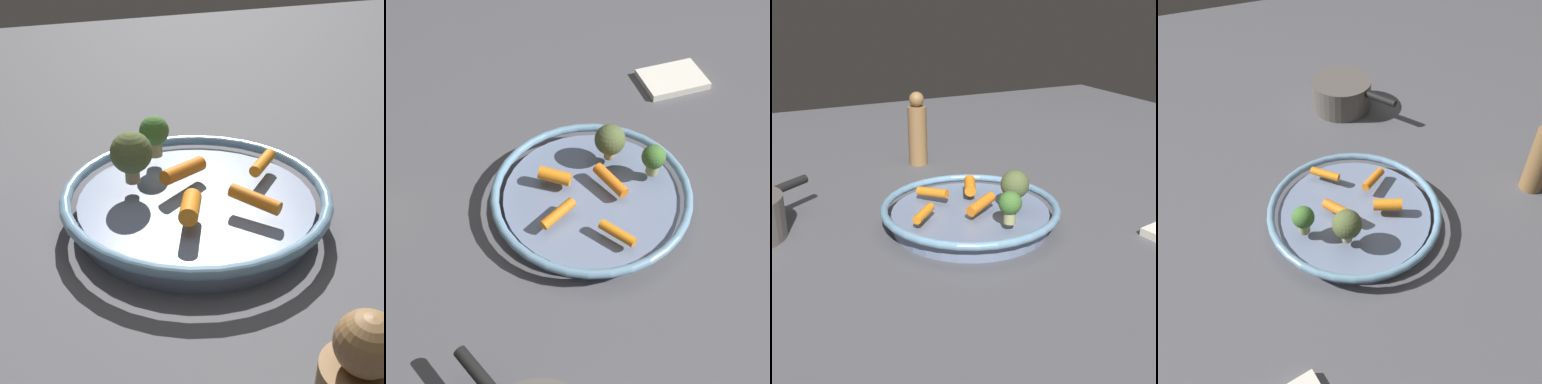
# 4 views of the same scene
# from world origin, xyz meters

# --- Properties ---
(ground_plane) EXTENTS (2.16, 2.16, 0.00)m
(ground_plane) POSITION_xyz_m (0.00, 0.00, 0.00)
(ground_plane) COLOR #4C4C51
(serving_bowl) EXTENTS (0.31, 0.31, 0.04)m
(serving_bowl) POSITION_xyz_m (0.00, 0.00, 0.02)
(serving_bowl) COLOR slate
(serving_bowl) RESTS_ON ground_plane
(baby_carrot_near_rim) EXTENTS (0.06, 0.05, 0.02)m
(baby_carrot_near_rim) POSITION_xyz_m (-0.06, -0.05, 0.05)
(baby_carrot_near_rim) COLOR orange
(baby_carrot_near_rim) RESTS_ON serving_bowl
(baby_carrot_left) EXTENTS (0.05, 0.07, 0.02)m
(baby_carrot_left) POSITION_xyz_m (0.03, 0.01, 0.05)
(baby_carrot_left) COLOR orange
(baby_carrot_left) RESTS_ON serving_bowl
(baby_carrot_back) EXTENTS (0.05, 0.05, 0.02)m
(baby_carrot_back) POSITION_xyz_m (0.02, -0.09, 0.05)
(baby_carrot_back) COLOR orange
(baby_carrot_back) RESTS_ON serving_bowl
(baby_carrot_center) EXTENTS (0.06, 0.04, 0.02)m
(baby_carrot_center) POSITION_xyz_m (-0.05, 0.03, 0.05)
(baby_carrot_center) COLOR orange
(baby_carrot_center) RESTS_ON serving_bowl
(broccoli_floret_edge) EXTENTS (0.05, 0.05, 0.06)m
(broccoli_floret_edge) POSITION_xyz_m (0.04, 0.06, 0.08)
(broccoli_floret_edge) COLOR tan
(broccoli_floret_edge) RESTS_ON serving_bowl
(broccoli_floret_mid) EXTENTS (0.04, 0.04, 0.05)m
(broccoli_floret_mid) POSITION_xyz_m (0.10, 0.02, 0.07)
(broccoli_floret_mid) COLOR tan
(broccoli_floret_mid) RESTS_ON serving_bowl
(pepper_mill) EXTENTS (0.04, 0.04, 0.17)m
(pepper_mill) POSITION_xyz_m (-0.36, 0.04, 0.08)
(pepper_mill) COLOR olive
(pepper_mill) RESTS_ON ground_plane
(saucepan) EXTENTS (0.16, 0.19, 0.07)m
(saucepan) POSITION_xyz_m (-0.12, -0.36, 0.04)
(saucepan) COLOR #56514C
(saucepan) RESTS_ON ground_plane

